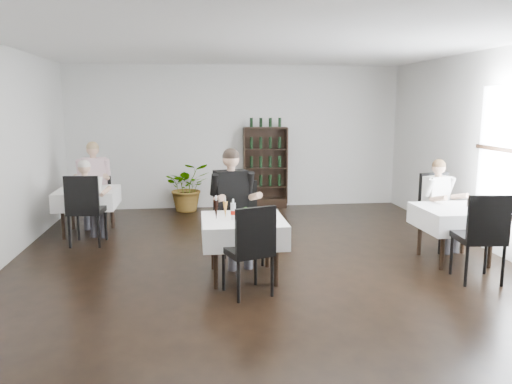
{
  "coord_description": "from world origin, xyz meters",
  "views": [
    {
      "loc": [
        -0.89,
        -6.08,
        2.18
      ],
      "look_at": [
        -0.11,
        0.2,
        1.07
      ],
      "focal_mm": 35.0,
      "sensor_mm": 36.0,
      "label": 1
    }
  ],
  "objects_px": {
    "potted_tree": "(188,187)",
    "diner_main": "(233,197)",
    "wine_shelf": "(265,168)",
    "main_table": "(243,230)"
  },
  "relations": [
    {
      "from": "main_table",
      "to": "potted_tree",
      "type": "relative_size",
      "value": 1.02
    },
    {
      "from": "wine_shelf",
      "to": "potted_tree",
      "type": "distance_m",
      "value": 1.68
    },
    {
      "from": "main_table",
      "to": "potted_tree",
      "type": "xyz_separation_m",
      "value": [
        -0.74,
        4.17,
        -0.11
      ]
    },
    {
      "from": "wine_shelf",
      "to": "potted_tree",
      "type": "height_order",
      "value": "wine_shelf"
    },
    {
      "from": "wine_shelf",
      "to": "diner_main",
      "type": "xyz_separation_m",
      "value": [
        -0.98,
        -3.7,
        0.08
      ]
    },
    {
      "from": "potted_tree",
      "to": "main_table",
      "type": "bearing_deg",
      "value": -79.98
    },
    {
      "from": "wine_shelf",
      "to": "diner_main",
      "type": "distance_m",
      "value": 3.83
    },
    {
      "from": "wine_shelf",
      "to": "potted_tree",
      "type": "relative_size",
      "value": 1.73
    },
    {
      "from": "wine_shelf",
      "to": "diner_main",
      "type": "bearing_deg",
      "value": -104.8
    },
    {
      "from": "potted_tree",
      "to": "diner_main",
      "type": "distance_m",
      "value": 3.64
    }
  ]
}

